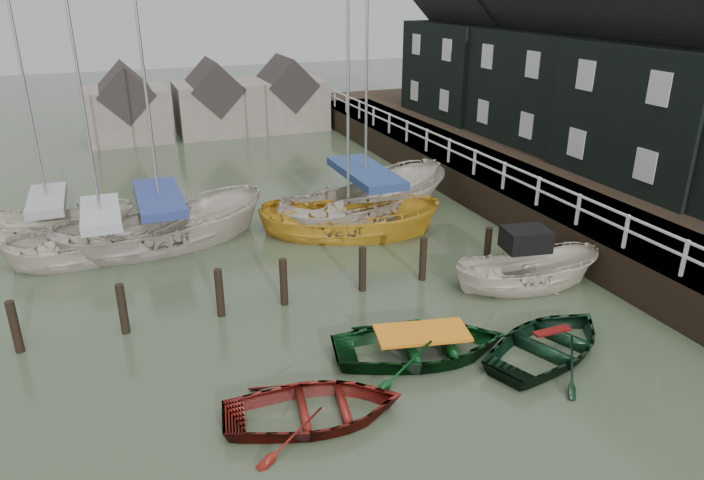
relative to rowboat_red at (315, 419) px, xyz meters
name	(u,v)px	position (x,y,z in m)	size (l,w,h in m)	color
ground	(364,348)	(2.00, 2.16, 0.00)	(120.00, 120.00, 0.00)	#303C26
pier	(477,176)	(11.48, 12.16, 0.71)	(3.04, 32.00, 2.70)	black
land_strip	(577,179)	(17.00, 12.16, 0.00)	(14.00, 38.00, 1.50)	black
quay_houses	(617,56)	(16.99, 10.82, 5.68)	(6.52, 28.14, 10.01)	black
mooring_pilings	(287,288)	(0.89, 5.16, 0.50)	(13.72, 0.22, 1.80)	black
far_sheds	(211,103)	(2.83, 28.16, 1.86)	(14.00, 4.08, 4.39)	#665B51
rowboat_red	(315,419)	(0.00, 0.00, 0.00)	(2.71, 3.80, 0.79)	#5D110D
rowboat_green	(421,356)	(3.19, 1.34, 0.00)	(3.09, 4.33, 0.90)	black
rowboat_dkgreen	(549,353)	(6.19, 0.27, 0.00)	(2.88, 4.04, 0.84)	black
motorboat	(525,285)	(7.83, 3.56, 0.09)	(4.74, 2.44, 2.69)	beige
sailboat_a	(107,252)	(-3.82, 10.91, 0.06)	(6.47, 3.39, 10.77)	#BFB6A3
sailboat_b	(165,242)	(-1.90, 11.08, 0.06)	(7.68, 3.79, 11.83)	#B9AC9D
sailboat_c	(348,234)	(4.46, 9.57, 0.01)	(6.98, 4.82, 10.42)	gold
sailboat_d	(365,216)	(5.70, 10.94, 0.06)	(8.51, 5.26, 13.16)	#B9AD9E
sailboat_e	(54,236)	(-5.55, 13.16, 0.06)	(6.45, 4.02, 9.55)	beige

